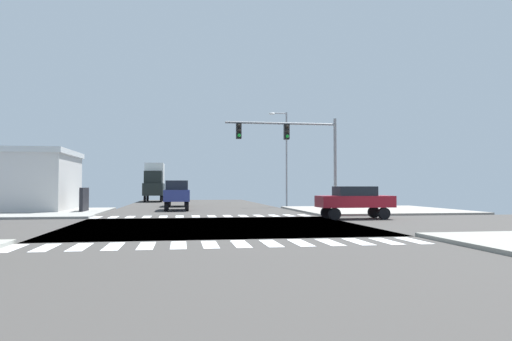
{
  "coord_description": "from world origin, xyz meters",
  "views": [
    {
      "loc": [
        -1.69,
        -22.54,
        1.86
      ],
      "look_at": [
        2.3,
        2.4,
        2.73
      ],
      "focal_mm": 33.04,
      "sensor_mm": 36.0,
      "label": 1
    }
  ],
  "objects": [
    {
      "name": "box_truck_farside_1",
      "position": [
        -5.0,
        38.12,
        2.56
      ],
      "size": [
        2.4,
        7.2,
        4.85
      ],
      "rotation": [
        0.0,
        0.0,
        3.14
      ],
      "color": "black",
      "rests_on": "ground"
    },
    {
      "name": "street_lamp",
      "position": [
        7.95,
        20.84,
        5.26
      ],
      "size": [
        1.78,
        0.32,
        8.91
      ],
      "color": "gray",
      "rests_on": "ground"
    },
    {
      "name": "suv_crossing_2",
      "position": [
        -2.0,
        15.28,
        1.39
      ],
      "size": [
        1.96,
        4.6,
        2.34
      ],
      "rotation": [
        0.0,
        0.0,
        3.14
      ],
      "color": "black",
      "rests_on": "ground"
    },
    {
      "name": "crosswalk_far",
      "position": [
        -0.25,
        7.3,
        0.0
      ],
      "size": [
        13.5,
        2.0,
        0.01
      ],
      "color": "silver",
      "rests_on": "ground"
    },
    {
      "name": "ground",
      "position": [
        0.0,
        0.0,
        -0.03
      ],
      "size": [
        90.0,
        90.0,
        0.05
      ],
      "color": "#3B3936"
    },
    {
      "name": "traffic_signal_mast",
      "position": [
        5.53,
        7.4,
        4.76
      ],
      "size": [
        7.43,
        0.55,
        6.4
      ],
      "color": "gray",
      "rests_on": "ground"
    },
    {
      "name": "sedan_leading_2",
      "position": [
        8.27,
        3.5,
        1.12
      ],
      "size": [
        4.3,
        1.8,
        1.88
      ],
      "rotation": [
        0.0,
        0.0,
        4.71
      ],
      "color": "black",
      "rests_on": "ground"
    },
    {
      "name": "sidewalk_corner_ne",
      "position": [
        13.0,
        12.0,
        0.07
      ],
      "size": [
        12.0,
        12.0,
        0.14
      ],
      "color": "gray",
      "rests_on": "ground"
    },
    {
      "name": "sidewalk_corner_nw",
      "position": [
        -13.0,
        12.0,
        0.07
      ],
      "size": [
        12.0,
        12.0,
        0.14
      ],
      "color": "gray",
      "rests_on": "ground"
    },
    {
      "name": "sedan_trailing_3",
      "position": [
        -2.0,
        39.13,
        1.12
      ],
      "size": [
        1.8,
        4.3,
        1.88
      ],
      "rotation": [
        0.0,
        0.0,
        3.14
      ],
      "color": "black",
      "rests_on": "ground"
    },
    {
      "name": "crosswalk_near",
      "position": [
        -0.25,
        -7.3,
        0.0
      ],
      "size": [
        13.5,
        2.0,
        0.01
      ],
      "color": "silver",
      "rests_on": "ground"
    },
    {
      "name": "suv_nearside_1",
      "position": [
        -2.0,
        22.88,
        1.39
      ],
      "size": [
        1.96,
        4.6,
        2.34
      ],
      "rotation": [
        0.0,
        0.0,
        3.14
      ],
      "color": "black",
      "rests_on": "ground"
    }
  ]
}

